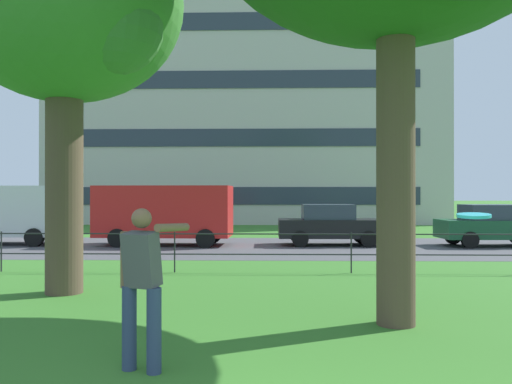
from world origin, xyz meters
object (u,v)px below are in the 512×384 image
Objects in this scene: tree_large_lawn at (53,3)px; panel_van_left at (3,211)px; person_thrower at (142,283)px; car_black_far_left at (331,225)px; car_dark_green_center at (494,225)px; apartment_building_background at (249,121)px; frisbee at (474,216)px; panel_van_right at (165,212)px.

panel_van_left is at bearing 121.48° from tree_large_lawn.
person_thrower is 14.66m from car_black_far_left.
apartment_building_background is (-9.88, 20.14, 6.69)m from car_dark_green_center.
frisbee is at bearing -92.21° from car_black_far_left.
frisbee is 0.08× the size of car_dark_green_center.
person_thrower is (2.79, -4.30, -4.66)m from tree_large_lawn.
car_dark_green_center is (6.57, 15.27, -0.98)m from frisbee.
frisbee reaches higher than car_black_far_left.
car_black_far_left is (3.68, 14.19, -0.19)m from person_thrower.
tree_large_lawn reaches higher than car_dark_green_center.
panel_van_left is 22.49m from apartment_building_background.
tree_large_lawn is 9.00m from frisbee.
frisbee reaches higher than car_dark_green_center.
tree_large_lawn is 1.52× the size of panel_van_left.
panel_van_left is 1.00× the size of panel_van_right.
apartment_building_background is (-3.91, 19.91, 6.69)m from car_black_far_left.
person_thrower is 3.44m from frisbee.
frisbee is 36.03m from apartment_building_background.
car_dark_green_center is 23.41m from apartment_building_background.
car_black_far_left is at bearing -78.90° from apartment_building_background.
tree_large_lawn is 12.49m from panel_van_left.
car_dark_green_center is at bearing -0.29° from panel_van_right.
apartment_building_background is (-0.23, 34.10, 6.50)m from person_thrower.
car_black_far_left is (6.47, 9.89, -4.84)m from tree_large_lawn.
car_black_far_left is at bearing 75.47° from person_thrower.
apartment_building_background reaches higher than person_thrower.
panel_van_left reaches higher than frisbee.
panel_van_left is at bearing 179.56° from car_black_far_left.
panel_van_left is at bearing 127.51° from frisbee.
panel_van_right is at bearing -96.65° from apartment_building_background.
apartment_building_background reaches higher than car_black_far_left.
tree_large_lawn reaches higher than person_thrower.
person_thrower reaches higher than car_dark_green_center.
person_thrower is at bearing 156.78° from frisbee.
tree_large_lawn is 16.47m from car_dark_green_center.
car_dark_green_center is (5.98, -0.24, 0.00)m from car_black_far_left.
tree_large_lawn is 4.32× the size of person_thrower.
panel_van_right is 6.27m from car_black_far_left.
apartment_building_background is (8.67, 19.81, 6.19)m from panel_van_left.
person_thrower is 14.25m from panel_van_right.
apartment_building_background reaches higher than tree_large_lawn.
car_dark_green_center is at bearing -63.87° from apartment_building_background.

